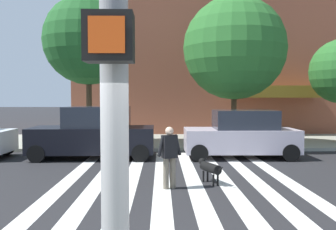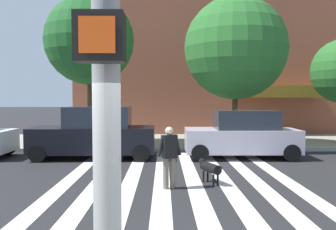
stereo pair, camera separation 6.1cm
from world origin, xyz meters
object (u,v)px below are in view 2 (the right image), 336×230
(street_tree_middle, at_px, (236,48))
(dog_on_leash, at_px, (210,168))
(street_tree_nearest, at_px, (90,41))
(pedestrian_dog_walker, at_px, (169,154))
(parked_car_behind_first, at_px, (95,134))
(parked_car_third_in_line, at_px, (242,135))

(street_tree_middle, distance_m, dog_on_leash, 8.27)
(street_tree_nearest, distance_m, pedestrian_dog_walker, 9.26)
(parked_car_behind_first, bearing_deg, street_tree_nearest, 105.36)
(street_tree_middle, xyz_separation_m, dog_on_leash, (-2.09, -6.77, -4.27))
(street_tree_nearest, xyz_separation_m, pedestrian_dog_walker, (3.63, -7.44, -4.16))
(pedestrian_dog_walker, distance_m, dog_on_leash, 1.35)
(parked_car_third_in_line, bearing_deg, dog_on_leash, -114.01)
(street_tree_nearest, bearing_deg, parked_car_third_in_line, -22.53)
(parked_car_third_in_line, xyz_separation_m, street_tree_middle, (0.24, 2.61, 3.79))
(street_tree_nearest, distance_m, street_tree_middle, 6.86)
(street_tree_nearest, height_order, pedestrian_dog_walker, street_tree_nearest)
(parked_car_third_in_line, bearing_deg, pedestrian_dog_walker, -122.45)
(dog_on_leash, bearing_deg, street_tree_middle, 72.84)
(parked_car_behind_first, distance_m, street_tree_middle, 7.62)
(parked_car_behind_first, bearing_deg, street_tree_middle, 23.20)
(parked_car_behind_first, relative_size, pedestrian_dog_walker, 2.94)
(street_tree_middle, bearing_deg, parked_car_behind_first, -156.80)
(parked_car_behind_first, relative_size, street_tree_middle, 0.69)
(parked_car_third_in_line, relative_size, street_tree_nearest, 0.63)
(parked_car_third_in_line, height_order, street_tree_middle, street_tree_middle)
(pedestrian_dog_walker, height_order, dog_on_leash, pedestrian_dog_walker)
(parked_car_behind_first, height_order, pedestrian_dog_walker, parked_car_behind_first)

